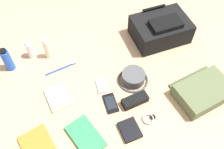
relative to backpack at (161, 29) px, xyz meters
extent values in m
cube|color=tan|center=(-0.39, -0.20, -0.08)|extent=(2.64, 2.02, 0.02)
cube|color=black|center=(0.00, 0.00, 0.00)|extent=(0.34, 0.24, 0.13)
cube|color=black|center=(0.00, -0.04, 0.08)|extent=(0.18, 0.11, 0.03)
cylinder|color=black|center=(0.00, 0.12, 0.07)|extent=(0.15, 0.02, 0.02)
cube|color=#56603D|center=(0.02, -0.47, -0.03)|extent=(0.31, 0.23, 0.08)
cube|color=#454D30|center=(0.02, -0.37, -0.07)|extent=(0.28, 0.11, 0.01)
cylinder|color=#4B4B4B|center=(-0.29, -0.25, -0.04)|extent=(0.13, 0.13, 0.05)
torus|color=#4B4B4B|center=(-0.29, -0.25, -0.07)|extent=(0.17, 0.17, 0.01)
cylinder|color=blue|center=(-0.92, 0.07, 0.00)|extent=(0.05, 0.05, 0.14)
cylinder|color=black|center=(-0.92, 0.07, 0.08)|extent=(0.04, 0.04, 0.01)
cylinder|color=white|center=(-0.79, 0.12, -0.02)|extent=(0.04, 0.04, 0.11)
cylinder|color=white|center=(-0.79, 0.12, 0.04)|extent=(0.03, 0.03, 0.01)
cylinder|color=beige|center=(-0.69, 0.09, -0.01)|extent=(0.04, 0.04, 0.13)
cylinder|color=silver|center=(-0.69, 0.09, 0.06)|extent=(0.03, 0.03, 0.01)
cube|color=orange|center=(-0.86, -0.46, -0.06)|extent=(0.18, 0.23, 0.02)
cube|color=white|center=(-0.86, -0.46, -0.07)|extent=(0.17, 0.22, 0.01)
cube|color=#2D934C|center=(-0.63, -0.48, -0.06)|extent=(0.17, 0.22, 0.02)
cube|color=white|center=(-0.63, -0.48, -0.06)|extent=(0.16, 0.21, 0.02)
cube|color=black|center=(-0.46, -0.35, -0.07)|extent=(0.07, 0.12, 0.01)
cube|color=black|center=(-0.46, -0.35, -0.06)|extent=(0.05, 0.08, 0.00)
cube|color=#B7B7BC|center=(-0.47, -0.23, -0.07)|extent=(0.06, 0.09, 0.01)
cylinder|color=silver|center=(-0.47, -0.25, -0.06)|extent=(0.03, 0.03, 0.00)
torus|color=#99999E|center=(-0.31, -0.50, -0.07)|extent=(0.06, 0.06, 0.01)
cylinder|color=black|center=(-0.28, -0.50, -0.07)|extent=(0.03, 0.03, 0.01)
cylinder|color=blue|center=(-0.65, -0.03, -0.07)|extent=(0.19, 0.04, 0.01)
cube|color=white|center=(-0.57, -0.02, -0.06)|extent=(0.02, 0.01, 0.01)
cube|color=black|center=(-0.42, -0.52, -0.06)|extent=(0.10, 0.11, 0.02)
cube|color=beige|center=(-0.71, -0.22, -0.06)|extent=(0.13, 0.16, 0.02)
cube|color=black|center=(-0.33, -0.38, -0.05)|extent=(0.14, 0.07, 0.04)
camera|label=1|loc=(-0.67, -0.96, 1.09)|focal=40.13mm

